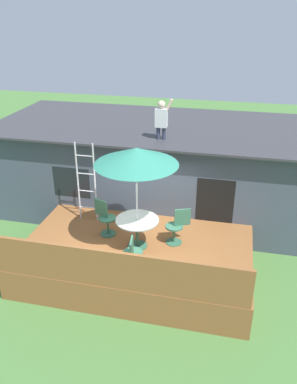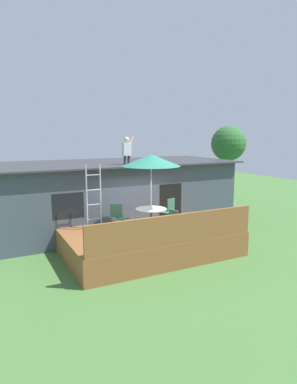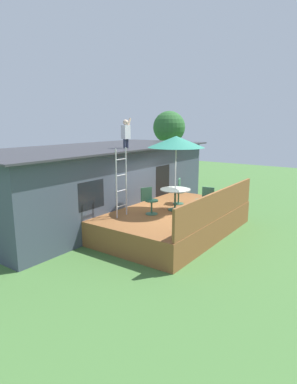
{
  "view_description": "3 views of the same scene",
  "coord_description": "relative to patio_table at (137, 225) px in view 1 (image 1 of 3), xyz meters",
  "views": [
    {
      "loc": [
        2.11,
        -7.88,
        6.19
      ],
      "look_at": [
        0.05,
        1.1,
        1.74
      ],
      "focal_mm": 36.8,
      "sensor_mm": 36.0,
      "label": 1
    },
    {
      "loc": [
        -4.97,
        -9.67,
        3.96
      ],
      "look_at": [
        0.46,
        1.0,
        1.91
      ],
      "focal_mm": 31.36,
      "sensor_mm": 36.0,
      "label": 2
    },
    {
      "loc": [
        -9.33,
        -5.62,
        3.78
      ],
      "look_at": [
        -0.57,
        0.66,
        1.46
      ],
      "focal_mm": 30.38,
      "sensor_mm": 36.0,
      "label": 3
    }
  ],
  "objects": [
    {
      "name": "house",
      "position": [
        -0.03,
        3.64,
        0.04
      ],
      "size": [
        10.5,
        4.5,
        2.83
      ],
      "color": "#424C5B",
      "rests_on": "ground"
    },
    {
      "name": "patio_chair_near",
      "position": [
        0.15,
        -1.02,
        -0.13
      ],
      "size": [
        0.44,
        0.62,
        0.92
      ],
      "rotation": [
        0.0,
        0.0,
        1.72
      ],
      "color": "#33664C",
      "rests_on": "deck"
    },
    {
      "name": "patio_chair_left",
      "position": [
        -0.95,
        0.4,
        -0.13
      ],
      "size": [
        0.6,
        0.44,
        0.92
      ],
      "rotation": [
        0.0,
        0.0,
        -0.4
      ],
      "color": "#33664C",
      "rests_on": "deck"
    },
    {
      "name": "deck",
      "position": [
        -0.03,
        0.04,
        -0.99
      ],
      "size": [
        5.58,
        3.41,
        0.8
      ],
      "primitive_type": "cube",
      "color": "brown",
      "rests_on": "ground"
    },
    {
      "name": "person_figure",
      "position": [
        0.12,
        2.25,
        2.05
      ],
      "size": [
        0.47,
        0.2,
        1.11
      ],
      "color": "#33384C",
      "rests_on": "house"
    },
    {
      "name": "step_ladder",
      "position": [
        -1.64,
        1.01,
        0.51
      ],
      "size": [
        0.52,
        0.04,
        2.2
      ],
      "color": "silver",
      "rests_on": "deck"
    },
    {
      "name": "ground_plane",
      "position": [
        -0.03,
        0.04,
        -1.39
      ],
      "size": [
        40.0,
        40.0,
        0.0
      ],
      "primitive_type": "plane",
      "color": "#477538"
    },
    {
      "name": "patio_table",
      "position": [
        0.0,
        0.0,
        0.0
      ],
      "size": [
        1.04,
        1.04,
        0.74
      ],
      "color": "#33664C",
      "rests_on": "deck"
    },
    {
      "name": "patio_chair_right",
      "position": [
        0.91,
        0.39,
        -0.13
      ],
      "size": [
        0.6,
        0.44,
        0.92
      ],
      "rotation": [
        0.0,
        0.0,
        -2.74
      ],
      "color": "#33664C",
      "rests_on": "deck"
    },
    {
      "name": "deck_railing",
      "position": [
        -0.03,
        -1.62,
        -0.14
      ],
      "size": [
        5.48,
        0.08,
        0.9
      ],
      "primitive_type": "cube",
      "color": "brown",
      "rests_on": "deck"
    },
    {
      "name": "patio_umbrella",
      "position": [
        0.0,
        0.0,
        1.76
      ],
      "size": [
        1.9,
        1.9,
        2.54
      ],
      "color": "silver",
      "rests_on": "deck"
    }
  ]
}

